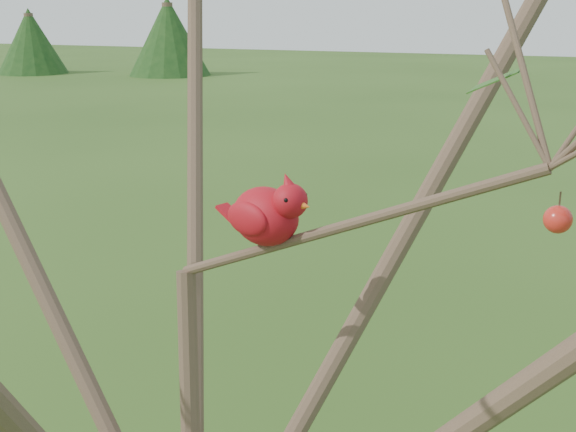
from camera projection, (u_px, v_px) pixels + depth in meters
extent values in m
sphere|color=red|center=(558.00, 219.00, 1.01)|extent=(0.04, 0.04, 0.04)
ellipsoid|color=#AD0E17|center=(265.00, 216.00, 1.19)|extent=(0.15, 0.13, 0.10)
sphere|color=#AD0E17|center=(290.00, 201.00, 1.15)|extent=(0.07, 0.07, 0.06)
cone|color=#AD0E17|center=(288.00, 183.00, 1.14)|extent=(0.05, 0.04, 0.04)
cone|color=#D85914|center=(304.00, 206.00, 1.13)|extent=(0.03, 0.03, 0.02)
ellipsoid|color=black|center=(299.00, 205.00, 1.14)|extent=(0.02, 0.03, 0.03)
cube|color=#AD0E17|center=(236.00, 219.00, 1.24)|extent=(0.08, 0.05, 0.04)
ellipsoid|color=#AD0E17|center=(279.00, 210.00, 1.22)|extent=(0.09, 0.05, 0.06)
ellipsoid|color=#AD0E17|center=(247.00, 219.00, 1.17)|extent=(0.09, 0.05, 0.06)
cylinder|color=#463225|center=(169.00, 39.00, 26.72)|extent=(0.39, 0.39, 2.62)
cone|color=#163613|center=(169.00, 36.00, 26.69)|extent=(3.06, 3.06, 2.84)
cylinder|color=#463225|center=(31.00, 44.00, 27.48)|extent=(0.34, 0.34, 2.25)
cone|color=#163613|center=(31.00, 41.00, 27.45)|extent=(2.62, 2.62, 2.43)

